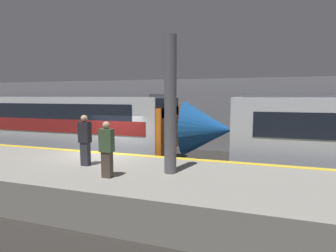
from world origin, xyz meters
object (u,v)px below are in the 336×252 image
at_px(person_waiting, 85,139).
at_px(train_boxy, 0,122).
at_px(support_pillar_near, 170,106).
at_px(person_walking, 107,148).

bearing_deg(person_waiting, train_boxy, 153.59).
distance_m(support_pillar_near, person_waiting, 3.16).
xyz_separation_m(person_waiting, person_walking, (1.37, -0.91, -0.05)).
height_order(support_pillar_near, person_waiting, support_pillar_near).
height_order(support_pillar_near, person_walking, support_pillar_near).
bearing_deg(support_pillar_near, train_boxy, 159.68).
xyz_separation_m(support_pillar_near, person_walking, (-1.58, -0.99, -1.19)).
relative_size(person_waiting, person_walking, 1.05).
relative_size(support_pillar_near, person_walking, 2.52).
distance_m(support_pillar_near, train_boxy, 13.10).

